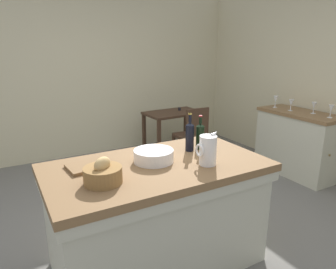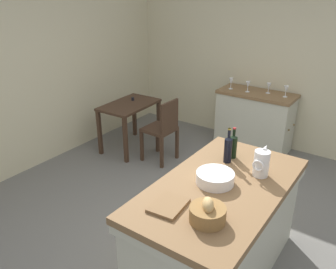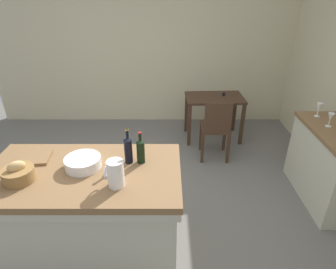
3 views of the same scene
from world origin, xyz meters
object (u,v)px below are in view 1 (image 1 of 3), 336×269
object	(u,v)px
wine_glass_far_left	(331,109)
wine_glass_right	(276,100)
wooden_chair	(192,135)
wine_glass_left	(314,106)
side_cabinet	(297,143)
cutting_board	(88,166)
wine_bottle_dark	(200,135)
wine_glass_middle	(291,103)
island_table	(158,211)
writing_desk	(173,119)
bread_basket	(103,174)
pitcher	(208,150)
wine_bottle_amber	(190,136)
wash_bowl	(154,156)

from	to	relation	value
wine_glass_far_left	wine_glass_right	distance (m)	0.81
wooden_chair	wine_glass_left	xyz separation A→B (m)	(1.22, -1.02, 0.49)
side_cabinet	cutting_board	xyz separation A→B (m)	(-3.05, -0.55, 0.45)
cutting_board	wine_glass_right	bearing A→B (deg)	17.59
wooden_chair	wine_glass_far_left	xyz separation A→B (m)	(1.19, -1.28, 0.49)
wine_glass_right	wine_glass_far_left	bearing A→B (deg)	-84.62
wine_bottle_dark	wine_glass_middle	world-z (taller)	wine_bottle_dark
side_cabinet	wine_glass_right	xyz separation A→B (m)	(-0.06, 0.40, 0.56)
wine_glass_middle	island_table	bearing A→B (deg)	-161.18
cutting_board	wine_bottle_dark	world-z (taller)	wine_bottle_dark
wine_glass_middle	side_cabinet	bearing A→B (deg)	-67.38
writing_desk	bread_basket	xyz separation A→B (m)	(-1.93, -2.39, 0.34)
bread_basket	pitcher	bearing A→B (deg)	-4.76
writing_desk	wooden_chair	world-z (taller)	wooden_chair
wine_glass_middle	wine_glass_right	world-z (taller)	wine_glass_right
island_table	wine_glass_far_left	size ratio (longest dim) A/B	10.39
pitcher	wine_glass_far_left	xyz separation A→B (m)	(2.26, 0.52, -0.00)
island_table	pitcher	size ratio (longest dim) A/B	6.26
wine_bottle_amber	wine_glass_left	distance (m)	2.29
side_cabinet	pitcher	size ratio (longest dim) A/B	4.23
wine_glass_far_left	wine_glass_right	world-z (taller)	wine_glass_right
island_table	wine_bottle_dark	distance (m)	0.73
cutting_board	side_cabinet	bearing A→B (deg)	10.14
wine_glass_far_left	wine_glass_middle	world-z (taller)	wine_glass_far_left
island_table	side_cabinet	bearing A→B (deg)	15.77
wooden_chair	wine_glass_right	size ratio (longest dim) A/B	5.47
pitcher	wine_bottle_dark	bearing A→B (deg)	63.74
wash_bowl	wine_glass_left	xyz separation A→B (m)	(2.63, 0.53, 0.06)
bread_basket	wine_glass_right	xyz separation A→B (m)	(2.98, 1.26, 0.05)
side_cabinet	wine_bottle_amber	xyz separation A→B (m)	(-2.19, -0.59, 0.57)
wash_bowl	bread_basket	xyz separation A→B (m)	(-0.46, -0.19, 0.02)
island_table	writing_desk	world-z (taller)	island_table
island_table	wine_glass_right	xyz separation A→B (m)	(2.51, 1.13, 0.53)
bread_basket	wine_glass_middle	xyz separation A→B (m)	(2.98, 0.99, 0.05)
side_cabinet	writing_desk	xyz separation A→B (m)	(-1.10, 1.54, 0.16)
pitcher	wine_bottle_amber	size ratio (longest dim) A/B	0.81
island_table	wine_bottle_dark	bearing A→B (deg)	15.69
wine_bottle_amber	wine_glass_far_left	distance (m)	2.21
writing_desk	pitcher	distance (m)	2.74
wine_bottle_dark	wine_glass_right	bearing A→B (deg)	26.12
island_table	side_cabinet	world-z (taller)	side_cabinet
wine_bottle_amber	wine_glass_right	size ratio (longest dim) A/B	1.96
wooden_chair	wine_glass_right	distance (m)	1.31
island_table	wooden_chair	size ratio (longest dim) A/B	1.82
wooden_chair	cutting_board	size ratio (longest dim) A/B	3.25
island_table	wine_glass_left	distance (m)	2.74
side_cabinet	wash_bowl	xyz separation A→B (m)	(-2.57, -0.67, 0.48)
wine_bottle_dark	wine_glass_left	xyz separation A→B (m)	(2.14, 0.45, -0.01)
wine_glass_middle	wine_bottle_dark	bearing A→B (deg)	-160.43
wash_bowl	wine_glass_left	bearing A→B (deg)	11.35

